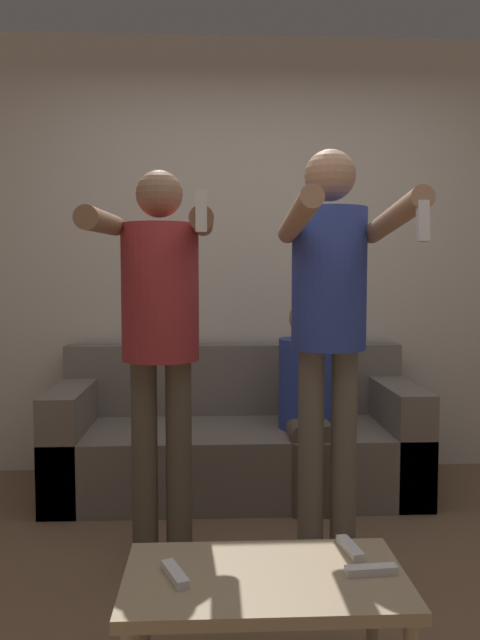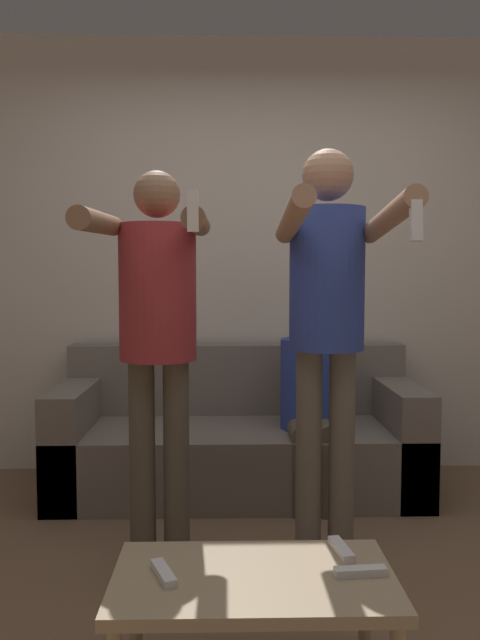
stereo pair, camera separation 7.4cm
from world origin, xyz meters
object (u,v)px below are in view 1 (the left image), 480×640
person_seated (307,393)px  remote_mid (175,574)px  coffee_table (265,590)px  couch (236,442)px  person_standing_left (160,319)px  remote_far (350,548)px  remote_near (371,570)px  person_standing_right (330,306)px

person_seated → remote_mid: (-0.63, -1.66, -0.19)m
coffee_table → couch: bearing=90.3°
person_standing_left → remote_mid: size_ratio=10.90×
person_seated → remote_far: 1.53m
coffee_table → person_seated: bearing=77.1°
remote_near → remote_mid: same height
couch → person_standing_left: (-0.35, -0.96, 0.78)m
remote_mid → remote_far: 0.55m
remote_near → remote_far: (-0.03, 0.15, 0.00)m
person_seated → coffee_table: person_seated is taller
person_standing_right → remote_mid: bearing=-124.8°
person_seated → remote_near: 1.68m
remote_near → coffee_table: bearing=177.3°
couch → person_standing_left: size_ratio=1.23×
person_standing_right → remote_mid: 1.27m
remote_near → couch: bearing=99.6°
person_seated → person_standing_right: bearing=-92.4°
person_seated → couch: bearing=156.6°
couch → remote_far: 1.71m
couch → remote_near: bearing=-80.4°
coffee_table → remote_near: (0.30, -0.01, 0.06)m
remote_far → remote_mid: bearing=-165.0°
person_standing_left → coffee_table: 1.17m
person_standing_right → person_standing_left: bearing=180.0°
person_standing_left → remote_mid: person_standing_left is taller
person_standing_left → person_standing_right: (0.71, -0.00, 0.05)m
person_standing_right → remote_far: (-0.07, -0.72, -0.71)m
remote_far → person_standing_left: bearing=131.4°
coffee_table → remote_far: size_ratio=5.25×
remote_near → remote_mid: size_ratio=1.00×
remote_far → couch: bearing=99.5°
person_standing_left → coffee_table: person_standing_left is taller
couch → person_standing_left: bearing=-110.1°
coffee_table → person_standing_right: bearing=68.0°
couch → person_standing_left: 1.29m
person_standing_left → person_seated: (0.74, 0.80, -0.47)m
couch → remote_far: (0.28, -1.68, 0.12)m
couch → remote_near: couch is taller
couch → remote_far: couch is taller
couch → person_seated: (0.39, -0.17, 0.31)m
coffee_table → remote_mid: size_ratio=5.29×
remote_near → person_seated: bearing=87.4°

